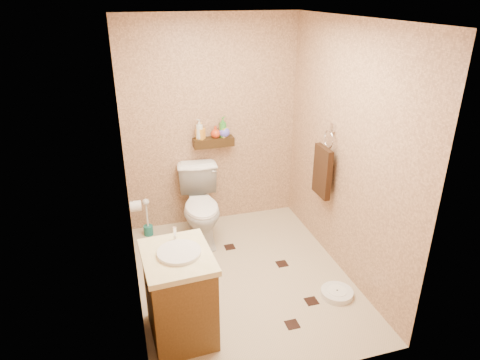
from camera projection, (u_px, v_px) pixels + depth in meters
name	position (u px, v px, depth m)	size (l,w,h in m)	color
ground	(243.00, 277.00, 4.23)	(2.50, 2.50, 0.00)	#BFA78B
wall_back	(212.00, 125.00, 4.84)	(2.00, 0.04, 2.40)	tan
wall_front	(302.00, 237.00, 2.65)	(2.00, 0.04, 2.40)	tan
wall_left	(126.00, 177.00, 3.49)	(0.04, 2.50, 2.40)	tan
wall_right	(345.00, 153.00, 4.00)	(0.04, 2.50, 2.40)	tan
ceiling	(244.00, 18.00, 3.25)	(2.00, 2.50, 0.02)	white
wall_shelf	(214.00, 142.00, 4.84)	(0.46, 0.14, 0.10)	#33200E
floor_accents	(249.00, 280.00, 4.17)	(1.14, 1.41, 0.01)	black
toilet	(201.00, 206.00, 4.74)	(0.45, 0.79, 0.81)	white
vanity	(180.00, 294.00, 3.38)	(0.55, 0.66, 0.89)	brown
bathroom_scale	(337.00, 293.00, 3.96)	(0.38, 0.38, 0.06)	silver
toilet_brush	(148.00, 222.00, 4.89)	(0.11, 0.11, 0.46)	#1B6F65
towel_ring	(323.00, 169.00, 4.30)	(0.12, 0.30, 0.76)	silver
toilet_paper	(136.00, 206.00, 4.31)	(0.12, 0.11, 0.12)	silver
bottle_a	(199.00, 129.00, 4.73)	(0.09, 0.09, 0.23)	silver
bottle_b	(201.00, 131.00, 4.75)	(0.08, 0.08, 0.18)	gold
bottle_c	(216.00, 132.00, 4.80)	(0.11, 0.11, 0.14)	#C03816
bottle_d	(223.00, 127.00, 4.80)	(0.09, 0.09, 0.23)	#348F2F
bottle_e	(224.00, 130.00, 4.82)	(0.07, 0.08, 0.17)	gold
bottle_f	(224.00, 130.00, 4.82)	(0.13, 0.13, 0.16)	#5C57DB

